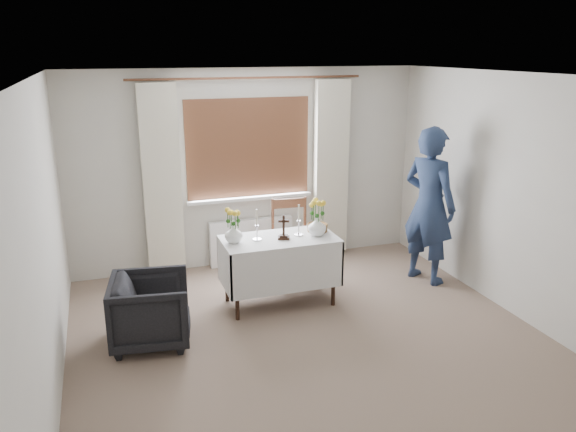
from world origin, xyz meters
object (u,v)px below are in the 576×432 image
at_px(altar_table, 280,271).
at_px(wooden_cross, 284,227).
at_px(flower_vase_left, 234,234).
at_px(wooden_chair, 293,243).
at_px(armchair, 151,310).
at_px(person, 429,205).
at_px(flower_vase_right, 317,226).

bearing_deg(altar_table, wooden_cross, -48.71).
distance_m(altar_table, flower_vase_left, 0.69).
bearing_deg(altar_table, wooden_chair, 55.85).
height_order(armchair, person, person).
bearing_deg(flower_vase_left, armchair, -154.11).
xyz_separation_m(altar_table, flower_vase_left, (-0.50, 0.02, 0.48)).
distance_m(armchair, flower_vase_left, 1.16).
relative_size(wooden_cross, flower_vase_left, 1.36).
distance_m(flower_vase_left, flower_vase_right, 0.92).
bearing_deg(person, flower_vase_left, 68.47).
bearing_deg(person, wooden_cross, 70.65).
height_order(armchair, flower_vase_right, flower_vase_right).
relative_size(armchair, flower_vase_right, 3.51).
height_order(wooden_chair, wooden_cross, wooden_cross).
bearing_deg(altar_table, armchair, -163.16).
relative_size(altar_table, wooden_cross, 4.64).
bearing_deg(armchair, person, -73.19).
xyz_separation_m(altar_table, wooden_chair, (0.33, 0.48, 0.13)).
height_order(flower_vase_left, flower_vase_right, flower_vase_right).
distance_m(altar_table, person, 1.97).
xyz_separation_m(wooden_chair, flower_vase_left, (-0.82, -0.46, 0.35)).
bearing_deg(wooden_cross, flower_vase_left, -167.48).
height_order(altar_table, person, person).
xyz_separation_m(wooden_chair, wooden_cross, (-0.29, -0.52, 0.39)).
height_order(wooden_chair, person, person).
xyz_separation_m(altar_table, flower_vase_right, (0.42, -0.04, 0.49)).
bearing_deg(flower_vase_left, wooden_chair, 29.22).
relative_size(person, flower_vase_left, 9.53).
bearing_deg(flower_vase_left, person, 1.19).
relative_size(wooden_chair, flower_vase_left, 5.14).
distance_m(armchair, flower_vase_right, 1.96).
height_order(person, flower_vase_left, person).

